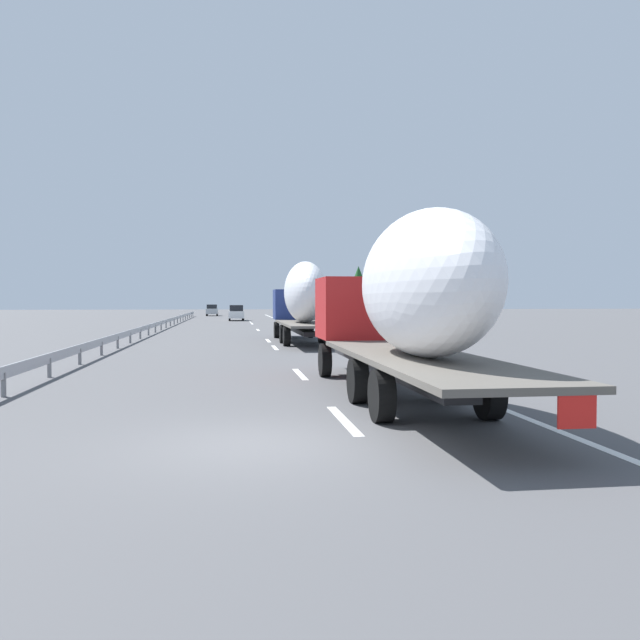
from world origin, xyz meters
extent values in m
plane|color=#4C4C4F|center=(40.00, 0.00, 0.00)|extent=(260.00, 260.00, 0.00)
cube|color=white|center=(2.00, -1.80, 0.00)|extent=(3.20, 0.20, 0.01)
cube|color=white|center=(10.11, -1.80, 0.00)|extent=(3.20, 0.20, 0.01)
cube|color=white|center=(22.00, -1.80, 0.00)|extent=(3.20, 0.20, 0.01)
cube|color=white|center=(27.84, -1.80, 0.00)|extent=(3.20, 0.20, 0.01)
cube|color=white|center=(42.08, -1.80, 0.00)|extent=(3.20, 0.20, 0.01)
cube|color=white|center=(56.29, -1.80, 0.00)|extent=(3.20, 0.20, 0.01)
cube|color=white|center=(62.11, -1.80, 0.00)|extent=(3.20, 0.20, 0.01)
cube|color=white|center=(60.00, -1.80, 0.00)|extent=(3.20, 0.20, 0.01)
cube|color=white|center=(45.00, -5.50, 0.00)|extent=(110.00, 0.20, 0.01)
cube|color=navy|center=(30.63, -3.60, 2.15)|extent=(2.40, 2.50, 1.90)
cube|color=black|center=(31.73, -3.60, 2.65)|extent=(0.08, 2.12, 0.80)
cube|color=#262628|center=(27.46, -3.60, 0.67)|extent=(11.66, 0.70, 0.24)
cube|color=#59544C|center=(24.29, -3.60, 1.14)|extent=(10.28, 2.50, 0.12)
ellipsoid|color=white|center=(24.34, -3.60, 2.86)|extent=(6.73, 2.20, 3.31)
cube|color=red|center=(19.18, -4.29, 0.90)|extent=(0.04, 0.56, 0.56)
cylinder|color=black|center=(30.63, -2.50, 0.52)|extent=(1.04, 0.30, 1.04)
cylinder|color=black|center=(30.63, -4.70, 0.52)|extent=(1.04, 0.30, 1.04)
cylinder|color=black|center=(25.49, -2.50, 0.52)|extent=(1.04, 0.35, 1.04)
cylinder|color=black|center=(25.49, -4.70, 0.52)|extent=(1.04, 0.35, 1.04)
cylinder|color=black|center=(23.09, -2.50, 0.52)|extent=(1.04, 0.35, 1.04)
cylinder|color=black|center=(23.09, -4.70, 0.52)|extent=(1.04, 0.35, 1.04)
cube|color=#B21919|center=(9.31, -3.60, 2.15)|extent=(2.40, 2.50, 1.90)
cube|color=black|center=(10.41, -3.60, 2.65)|extent=(0.08, 2.12, 0.80)
cube|color=#262628|center=(6.09, -3.60, 0.67)|extent=(11.87, 0.70, 0.24)
cube|color=#59544C|center=(2.86, -3.60, 1.14)|extent=(10.50, 2.50, 0.12)
ellipsoid|color=white|center=(2.58, -3.60, 2.74)|extent=(6.93, 2.20, 3.07)
cube|color=red|center=(-2.36, -4.29, 0.90)|extent=(0.04, 0.56, 0.56)
cylinder|color=black|center=(9.31, -2.50, 0.52)|extent=(1.04, 0.30, 1.04)
cylinder|color=black|center=(9.31, -4.70, 0.52)|extent=(1.04, 0.30, 1.04)
cylinder|color=black|center=(4.06, -2.50, 0.52)|extent=(1.04, 0.35, 1.04)
cylinder|color=black|center=(4.06, -4.70, 0.52)|extent=(1.04, 0.35, 1.04)
cylinder|color=black|center=(1.66, -2.50, 0.52)|extent=(1.04, 0.35, 1.04)
cylinder|color=black|center=(1.66, -4.70, 0.52)|extent=(1.04, 0.35, 1.04)
cube|color=#ADB2B7|center=(93.33, 3.30, 0.74)|extent=(4.54, 1.80, 0.84)
cube|color=black|center=(92.99, 3.30, 1.48)|extent=(2.50, 1.58, 0.64)
cylinder|color=black|center=(94.74, 4.10, 0.32)|extent=(0.64, 0.22, 0.64)
cylinder|color=black|center=(94.74, 2.50, 0.32)|extent=(0.64, 0.22, 0.64)
cylinder|color=black|center=(91.93, 4.10, 0.32)|extent=(0.64, 0.22, 0.64)
cylinder|color=black|center=(91.93, 2.50, 0.32)|extent=(0.64, 0.22, 0.64)
cube|color=white|center=(67.73, -0.29, 0.74)|extent=(4.77, 1.80, 0.84)
cube|color=black|center=(67.37, -0.29, 1.52)|extent=(2.62, 1.58, 0.71)
cylinder|color=black|center=(69.21, 0.51, 0.32)|extent=(0.64, 0.22, 0.64)
cylinder|color=black|center=(69.21, -1.08, 0.32)|extent=(0.64, 0.22, 0.64)
cylinder|color=black|center=(66.25, 0.51, 0.32)|extent=(0.64, 0.22, 0.64)
cylinder|color=black|center=(66.25, -1.08, 0.32)|extent=(0.64, 0.22, 0.64)
cylinder|color=gray|center=(44.37, -6.70, 1.34)|extent=(0.10, 0.10, 2.68)
cube|color=#2D569E|center=(44.37, -6.70, 3.03)|extent=(0.06, 0.90, 0.70)
cylinder|color=#472D19|center=(55.34, -12.80, 0.78)|extent=(0.34, 0.34, 1.56)
cone|color=#194C1E|center=(55.34, -12.80, 3.78)|extent=(3.45, 3.45, 4.45)
cylinder|color=#472D19|center=(34.02, -11.21, 0.62)|extent=(0.34, 0.34, 1.25)
cone|color=#194C1E|center=(34.02, -11.21, 4.10)|extent=(3.02, 3.02, 5.71)
cylinder|color=#472D19|center=(86.66, -10.45, 0.71)|extent=(0.40, 0.40, 1.42)
cone|color=#1E5B23|center=(86.66, -10.45, 3.33)|extent=(3.02, 3.02, 3.83)
cube|color=#9EA0A5|center=(43.00, 6.00, 0.60)|extent=(94.00, 0.06, 0.32)
cube|color=slate|center=(6.22, 6.00, 0.30)|extent=(0.10, 0.10, 0.60)
cube|color=slate|center=(10.30, 6.00, 0.30)|extent=(0.10, 0.10, 0.60)
cube|color=slate|center=(14.39, 6.00, 0.30)|extent=(0.10, 0.10, 0.60)
cube|color=slate|center=(18.48, 6.00, 0.30)|extent=(0.10, 0.10, 0.60)
cube|color=slate|center=(22.57, 6.00, 0.30)|extent=(0.10, 0.10, 0.60)
cube|color=slate|center=(26.65, 6.00, 0.30)|extent=(0.10, 0.10, 0.60)
cube|color=slate|center=(30.74, 6.00, 0.30)|extent=(0.10, 0.10, 0.60)
cube|color=slate|center=(34.83, 6.00, 0.30)|extent=(0.10, 0.10, 0.60)
cube|color=slate|center=(38.91, 6.00, 0.30)|extent=(0.10, 0.10, 0.60)
cube|color=slate|center=(43.00, 6.00, 0.30)|extent=(0.10, 0.10, 0.60)
cube|color=slate|center=(47.09, 6.00, 0.30)|extent=(0.10, 0.10, 0.60)
cube|color=slate|center=(51.17, 6.00, 0.30)|extent=(0.10, 0.10, 0.60)
cube|color=slate|center=(55.26, 6.00, 0.30)|extent=(0.10, 0.10, 0.60)
cube|color=slate|center=(59.35, 6.00, 0.30)|extent=(0.10, 0.10, 0.60)
cube|color=slate|center=(63.43, 6.00, 0.30)|extent=(0.10, 0.10, 0.60)
cube|color=slate|center=(67.52, 6.00, 0.30)|extent=(0.10, 0.10, 0.60)
cube|color=slate|center=(71.61, 6.00, 0.30)|extent=(0.10, 0.10, 0.60)
cube|color=slate|center=(75.70, 6.00, 0.30)|extent=(0.10, 0.10, 0.60)
cube|color=slate|center=(79.78, 6.00, 0.30)|extent=(0.10, 0.10, 0.60)
cube|color=slate|center=(83.87, 6.00, 0.30)|extent=(0.10, 0.10, 0.60)
cube|color=slate|center=(87.96, 6.00, 0.30)|extent=(0.10, 0.10, 0.60)
camera|label=1|loc=(-10.60, 0.43, 2.38)|focal=36.22mm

